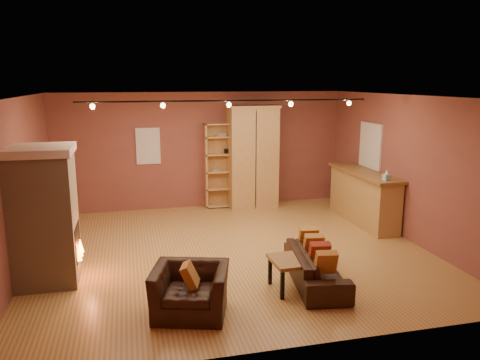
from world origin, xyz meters
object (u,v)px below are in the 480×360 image
object	(u,v)px
bookcase	(222,164)
bar_counter	(363,196)
armoire	(253,157)
loveseat	(316,261)
fireplace	(45,216)
armchair	(190,283)
coffee_table	(293,263)

from	to	relation	value
bookcase	bar_counter	world-z (taller)	bookcase
armoire	loveseat	bearing A→B (deg)	-92.71
fireplace	armoire	world-z (taller)	armoire
armoire	armchair	distance (m)	5.59
bar_counter	armchair	size ratio (longest dim) A/B	2.11
bookcase	coffee_table	bearing A→B (deg)	-88.94
coffee_table	fireplace	bearing A→B (deg)	161.98
bookcase	fireplace	bearing A→B (deg)	-132.98
fireplace	armoire	xyz separation A→B (m)	(4.22, 3.53, 0.19)
fireplace	bar_counter	distance (m)	6.49
bar_counter	armchair	xyz separation A→B (m)	(-4.25, -3.24, -0.14)
fireplace	armoire	distance (m)	5.50
armoire	armchair	size ratio (longest dim) A/B	2.20
fireplace	bar_counter	bearing A→B (deg)	15.27
armchair	coffee_table	xyz separation A→B (m)	(1.58, 0.37, -0.02)
armchair	coffee_table	bearing A→B (deg)	29.71
fireplace	bookcase	distance (m)	5.11
armoire	bar_counter	xyz separation A→B (m)	(2.03, -1.83, -0.67)
bar_counter	coffee_table	world-z (taller)	bar_counter
loveseat	bookcase	bearing A→B (deg)	14.91
bar_counter	fireplace	bearing A→B (deg)	-164.73
bookcase	armchair	world-z (taller)	bookcase
fireplace	bar_counter	world-z (taller)	fireplace
bar_counter	armchair	world-z (taller)	bar_counter
fireplace	armchair	world-z (taller)	fireplace
fireplace	loveseat	size ratio (longest dim) A/B	1.17
loveseat	coffee_table	bearing A→B (deg)	116.10
armoire	loveseat	world-z (taller)	armoire
bar_counter	coffee_table	distance (m)	3.92
bar_counter	armoire	bearing A→B (deg)	137.92
fireplace	loveseat	xyz separation A→B (m)	(4.00, -1.03, -0.70)
fireplace	armchair	size ratio (longest dim) A/B	1.87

